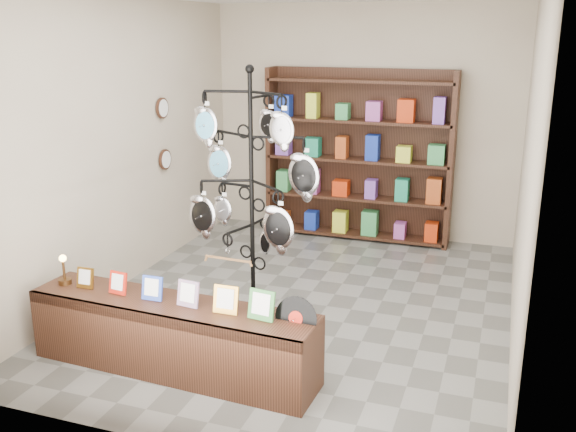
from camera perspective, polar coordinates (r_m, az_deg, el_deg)
name	(u,v)px	position (r m, az deg, el deg)	size (l,w,h in m)	color
ground	(303,303)	(6.57, 1.34, -7.71)	(5.00, 5.00, 0.00)	slate
room_envelope	(304,120)	(6.06, 1.46, 8.49)	(5.00, 5.00, 5.00)	#BEB299
display_tree	(251,181)	(5.69, -3.27, 3.13)	(1.22, 1.12, 2.39)	black
front_shelf	(173,336)	(5.32, -10.22, -10.49)	(2.44, 0.62, 0.85)	black
back_shelving	(358,161)	(8.38, 6.24, 4.89)	(2.42, 0.36, 2.20)	black
wall_clocks	(164,134)	(7.64, -10.99, 7.16)	(0.03, 0.24, 0.84)	black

